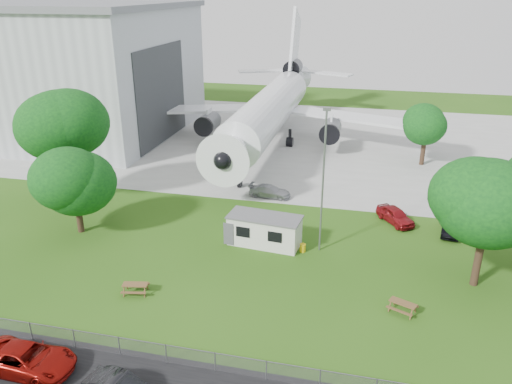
% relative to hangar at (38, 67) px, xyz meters
% --- Properties ---
extents(ground, '(160.00, 160.00, 0.00)m').
position_rel_hangar_xyz_m(ground, '(37.97, -36.00, -9.41)').
color(ground, '#386619').
extents(concrete_apron, '(120.00, 46.00, 0.03)m').
position_rel_hangar_xyz_m(concrete_apron, '(37.97, 2.00, -9.39)').
color(concrete_apron, '#B7B7B2').
rests_on(concrete_apron, ground).
extents(hangar, '(43.00, 31.00, 18.55)m').
position_rel_hangar_xyz_m(hangar, '(0.00, 0.00, 0.00)').
color(hangar, '#B2B7BC').
rests_on(hangar, ground).
extents(airliner, '(46.36, 47.73, 17.69)m').
position_rel_hangar_xyz_m(airliner, '(35.97, -0.14, -4.14)').
color(airliner, white).
rests_on(airliner, ground).
extents(site_cabin, '(6.87, 3.32, 2.62)m').
position_rel_hangar_xyz_m(site_cabin, '(41.46, -29.81, -8.09)').
color(site_cabin, silver).
rests_on(site_cabin, ground).
extents(picnic_west, '(2.05, 1.81, 0.76)m').
position_rel_hangar_xyz_m(picnic_west, '(33.97, -39.24, -9.41)').
color(picnic_west, brown).
rests_on(picnic_west, ground).
extents(picnic_east, '(2.25, 2.09, 0.76)m').
position_rel_hangar_xyz_m(picnic_east, '(52.65, -37.19, -9.41)').
color(picnic_east, brown).
rests_on(picnic_east, ground).
extents(fence, '(58.00, 0.04, 1.30)m').
position_rel_hangar_xyz_m(fence, '(37.97, -45.50, -9.41)').
color(fence, gray).
rests_on(fence, ground).
extents(lamp_mast, '(0.16, 0.16, 12.00)m').
position_rel_hangar_xyz_m(lamp_mast, '(46.17, -29.80, -3.41)').
color(lamp_mast, slate).
rests_on(lamp_mast, ground).
extents(tree_west_big, '(8.07, 8.07, 11.85)m').
position_rel_hangar_xyz_m(tree_west_big, '(20.42, -25.46, -1.61)').
color(tree_west_big, '#382619').
rests_on(tree_west_big, ground).
extents(tree_west_small, '(6.60, 6.60, 8.42)m').
position_rel_hangar_xyz_m(tree_west_small, '(24.77, -31.27, -4.30)').
color(tree_west_small, '#382619').
rests_on(tree_west_small, ground).
extents(tree_east_front, '(7.57, 7.57, 10.02)m').
position_rel_hangar_xyz_m(tree_east_front, '(57.96, -32.44, -3.19)').
color(tree_east_front, '#382619').
rests_on(tree_east_front, ground).
extents(tree_far_apron, '(5.51, 5.51, 7.67)m').
position_rel_hangar_xyz_m(tree_far_apron, '(56.09, -5.06, -4.51)').
color(tree_far_apron, '#382619').
rests_on(tree_far_apron, ground).
extents(car_west_estate, '(5.75, 2.73, 1.59)m').
position_rel_hangar_xyz_m(car_west_estate, '(31.44, -47.91, -8.61)').
color(car_west_estate, maroon).
rests_on(car_west_estate, ground).
extents(car_ne_hatch, '(3.91, 4.53, 1.47)m').
position_rel_hangar_xyz_m(car_ne_hatch, '(52.47, -22.93, -8.67)').
color(car_ne_hatch, maroon).
rests_on(car_ne_hatch, ground).
extents(car_ne_sedan, '(2.16, 4.47, 1.41)m').
position_rel_hangar_xyz_m(car_ne_sedan, '(57.29, -23.95, -8.70)').
color(car_ne_sedan, black).
rests_on(car_ne_sedan, ground).
extents(car_apron_van, '(4.52, 2.11, 1.28)m').
position_rel_hangar_xyz_m(car_apron_van, '(39.77, -19.53, -8.77)').
color(car_apron_van, '#A7A9AF').
rests_on(car_apron_van, ground).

